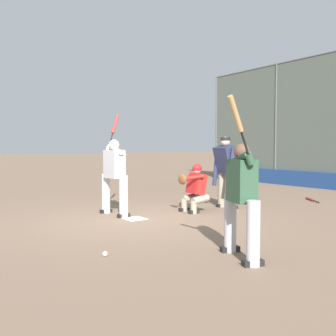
# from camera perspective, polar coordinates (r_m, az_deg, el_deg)

# --- Properties ---
(ground_plane) EXTENTS (160.00, 160.00, 0.00)m
(ground_plane) POSITION_cam_1_polar(r_m,az_deg,el_deg) (8.48, -4.89, -7.37)
(ground_plane) COLOR #7A604C
(home_plate_marker) EXTENTS (0.43, 0.43, 0.01)m
(home_plate_marker) POSITION_cam_1_polar(r_m,az_deg,el_deg) (8.48, -4.89, -7.33)
(home_plate_marker) COLOR white
(home_plate_marker) RESTS_ON ground_plane
(batter_at_plate) EXTENTS (1.13, 0.62, 2.31)m
(batter_at_plate) POSITION_cam_1_polar(r_m,az_deg,el_deg) (8.90, -7.80, -0.86)
(batter_at_plate) COLOR silver
(batter_at_plate) RESTS_ON ground_plane
(catcher_behind_plate) EXTENTS (0.60, 0.71, 1.14)m
(catcher_behind_plate) POSITION_cam_1_polar(r_m,az_deg,el_deg) (9.29, 3.84, -2.77)
(catcher_behind_plate) COLOR gray
(catcher_behind_plate) RESTS_ON ground_plane
(umpire_home) EXTENTS (0.73, 0.45, 1.78)m
(umpire_home) POSITION_cam_1_polar(r_m,az_deg,el_deg) (9.91, 8.37, -0.27)
(umpire_home) COLOR gray
(umpire_home) RESTS_ON ground_plane
(batter_on_deck) EXTENTS (0.87, 0.87, 2.17)m
(batter_on_deck) POSITION_cam_1_polar(r_m,az_deg,el_deg) (5.47, 10.59, -4.05)
(batter_on_deck) COLOR #B7B7BC
(batter_on_deck) RESTS_ON ground_plane
(spare_bat_near_backstop) EXTENTS (0.79, 0.54, 0.07)m
(spare_bat_near_backstop) POSITION_cam_1_polar(r_m,az_deg,el_deg) (11.95, 20.01, -4.32)
(spare_bat_near_backstop) COLOR black
(spare_bat_near_backstop) RESTS_ON ground_plane
(baseball_loose) EXTENTS (0.07, 0.07, 0.07)m
(baseball_loose) POSITION_cam_1_polar(r_m,az_deg,el_deg) (5.72, -9.13, -12.19)
(baseball_loose) COLOR white
(baseball_loose) RESTS_ON ground_plane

